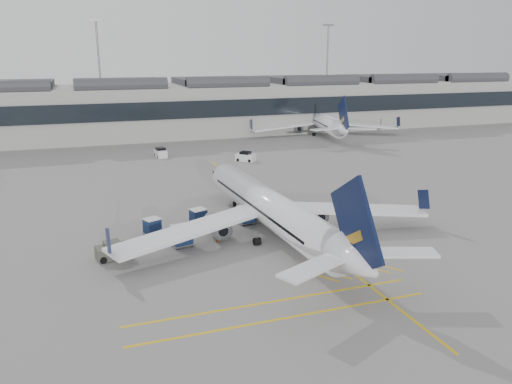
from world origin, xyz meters
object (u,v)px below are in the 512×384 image
object	(u,v)px
baggage_cart_a	(247,214)
ramp_agent_b	(218,232)
ramp_agent_a	(255,213)
airliner_main	(272,209)
pushback_tug	(113,251)
belt_loader	(263,211)

from	to	relation	value
baggage_cart_a	ramp_agent_b	world-z (taller)	baggage_cart_a
baggage_cart_a	ramp_agent_b	bearing A→B (deg)	-143.73
ramp_agent_a	ramp_agent_b	xyz separation A→B (m)	(-5.53, -4.87, 0.07)
airliner_main	pushback_tug	bearing A→B (deg)	179.28
belt_loader	pushback_tug	size ratio (longest dim) A/B	1.62
belt_loader	airliner_main	bearing A→B (deg)	-125.41
airliner_main	pushback_tug	size ratio (longest dim) A/B	11.65
ramp_agent_a	pushback_tug	bearing A→B (deg)	149.09
airliner_main	belt_loader	distance (m)	7.00
belt_loader	ramp_agent_b	world-z (taller)	belt_loader
baggage_cart_a	pushback_tug	bearing A→B (deg)	-167.81
belt_loader	ramp_agent_a	world-z (taller)	belt_loader
airliner_main	pushback_tug	xyz separation A→B (m)	(-15.34, -0.56, -2.10)
baggage_cart_a	ramp_agent_a	xyz separation A→B (m)	(1.19, 0.72, -0.16)
ramp_agent_b	pushback_tug	world-z (taller)	ramp_agent_b
baggage_cart_a	belt_loader	bearing A→B (deg)	30.02
belt_loader	baggage_cart_a	xyz separation A→B (m)	(-2.56, -1.96, 0.45)
ramp_agent_a	baggage_cart_a	bearing A→B (deg)	159.57
belt_loader	pushback_tug	distance (m)	18.19
airliner_main	baggage_cart_a	distance (m)	4.98
ramp_agent_a	ramp_agent_b	world-z (taller)	ramp_agent_b
pushback_tug	belt_loader	bearing A→B (deg)	12.75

